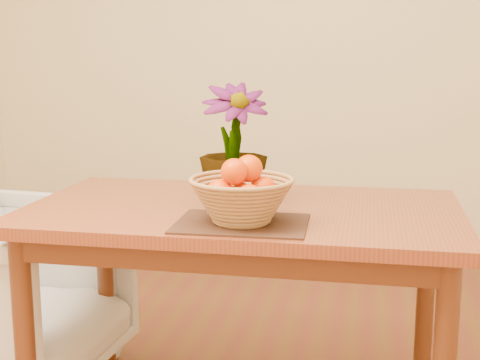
% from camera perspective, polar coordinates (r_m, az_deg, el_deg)
% --- Properties ---
extents(wall_back, '(4.00, 0.02, 2.70)m').
position_cam_1_polar(wall_back, '(4.05, 5.54, 12.25)').
color(wall_back, '#FFEEC2').
rests_on(wall_back, floor).
extents(table, '(1.40, 0.80, 0.75)m').
position_cam_1_polar(table, '(2.20, 0.19, -4.50)').
color(table, maroon).
rests_on(table, floor).
extents(placemat, '(0.39, 0.30, 0.01)m').
position_cam_1_polar(placemat, '(1.95, 0.13, -3.73)').
color(placemat, '#3B1F15').
rests_on(placemat, table).
extents(wicker_basket, '(0.31, 0.31, 0.13)m').
position_cam_1_polar(wicker_basket, '(1.93, 0.13, -1.88)').
color(wicker_basket, '#AA8247').
rests_on(wicker_basket, placemat).
extents(orange_pile, '(0.19, 0.19, 0.14)m').
position_cam_1_polar(orange_pile, '(1.92, 0.15, -0.46)').
color(orange_pile, '#E63903').
rests_on(orange_pile, wicker_basket).
extents(potted_plant, '(0.29, 0.29, 0.40)m').
position_cam_1_polar(potted_plant, '(2.17, -0.55, 3.02)').
color(potted_plant, '#1A4714').
rests_on(potted_plant, table).
extents(armchair, '(0.76, 0.80, 0.76)m').
position_cam_1_polar(armchair, '(2.68, -19.27, -8.59)').
color(armchair, '#866B5D').
rests_on(armchair, floor).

